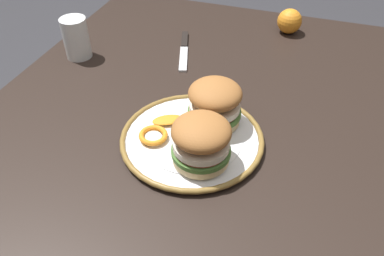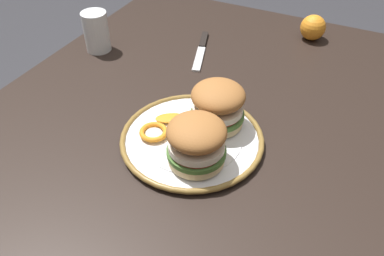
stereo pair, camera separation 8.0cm
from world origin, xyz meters
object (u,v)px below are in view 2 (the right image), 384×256
Objects in this scene: sandwich_half_right at (197,141)px; whole_orange at (313,28)px; dining_table at (193,180)px; drinking_glass at (97,34)px; dinner_plate at (192,139)px; table_knife at (202,48)px; sandwich_half_left at (218,104)px.

sandwich_half_right is 0.65m from whole_orange.
whole_orange is at bearing -9.94° from dining_table.
sandwich_half_right is at bearing 172.42° from whole_orange.
whole_orange is at bearing -7.58° from sandwich_half_right.
whole_orange is (0.34, -0.55, -0.01)m from drinking_glass.
dinner_plate is 0.09m from sandwich_half_right.
drinking_glass is at bearing 58.25° from dining_table.
table_knife is (0.38, 0.15, -0.01)m from dinner_plate.
whole_orange reaches higher than dinner_plate.
sandwich_half_right is (-0.06, -0.04, 0.06)m from dinner_plate.
sandwich_half_left is at bearing -7.76° from dining_table.
drinking_glass is at bearing 121.79° from whole_orange.
sandwich_half_right reaches higher than dining_table.
drinking_glass is (0.30, 0.46, -0.02)m from sandwich_half_right.
table_knife is (-0.21, 0.28, -0.03)m from whole_orange.
sandwich_half_left is at bearing -24.92° from dinner_plate.
dinner_plate is at bearing -158.05° from table_knife.
dining_table is 0.18m from sandwich_half_left.
sandwich_half_left is at bearing 4.02° from sandwich_half_right.
whole_orange is (0.64, -0.09, -0.03)m from sandwich_half_right.
table_knife is at bearing 22.50° from dining_table.
sandwich_half_right is at bearing -147.03° from dinner_plate.
dinner_plate is at bearing -119.71° from drinking_glass.
dining_table is 6.94× the size of table_knife.
drinking_glass reaches higher than whole_orange.
sandwich_half_left reaches higher than dinner_plate.
dining_table is 0.16m from sandwich_half_right.
dining_table is at bearing -157.50° from table_knife.
dining_table is 19.77× the size of whole_orange.
sandwich_half_left is 0.37m from table_knife.
dinner_plate reaches higher than table_knife.
drinking_glass is at bearing 116.28° from table_knife.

